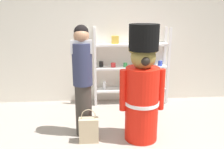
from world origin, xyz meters
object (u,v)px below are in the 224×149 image
(merchandise_shelf, at_px, (131,66))
(person_shopper, at_px, (83,78))
(teddy_bear_guard, at_px, (142,88))
(shopping_bag, at_px, (89,130))

(merchandise_shelf, xyz_separation_m, person_shopper, (-0.93, -1.32, 0.15))
(teddy_bear_guard, distance_m, person_shopper, 0.91)
(shopping_bag, bearing_deg, teddy_bear_guard, 3.26)
(person_shopper, bearing_deg, shopping_bag, -72.65)
(teddy_bear_guard, xyz_separation_m, person_shopper, (-0.87, 0.21, 0.11))
(person_shopper, xyz_separation_m, shopping_bag, (0.08, -0.25, -0.73))
(teddy_bear_guard, height_order, shopping_bag, teddy_bear_guard)
(merchandise_shelf, xyz_separation_m, shopping_bag, (-0.86, -1.57, -0.59))
(merchandise_shelf, xyz_separation_m, teddy_bear_guard, (-0.06, -1.52, 0.03))
(merchandise_shelf, distance_m, teddy_bear_guard, 1.53)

